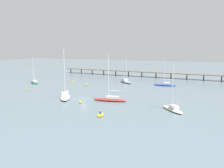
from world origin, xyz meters
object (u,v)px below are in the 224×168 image
dinghy_yellow (100,115)px  mooring_buoy_inner (27,89)px  sailboat_blue (165,84)px  mooring_buoy_near (87,85)px  sailboat_red (110,98)px  mooring_buoy_mid (81,102)px  sailboat_cream (173,108)px  mooring_buoy_outer (73,82)px  pier (169,72)px  sailboat_green (34,82)px  sailboat_white (65,96)px  sailboat_gray (126,81)px

dinghy_yellow → mooring_buoy_inner: size_ratio=5.74×
sailboat_blue → mooring_buoy_near: size_ratio=12.10×
dinghy_yellow → mooring_buoy_inner: bearing=155.8°
sailboat_red → mooring_buoy_near: bearing=133.7°
mooring_buoy_mid → mooring_buoy_inner: bearing=162.0°
sailboat_red → dinghy_yellow: size_ratio=4.12×
sailboat_cream → mooring_buoy_near: 42.48m
sailboat_blue → mooring_buoy_outer: 37.55m
pier → dinghy_yellow: (-1.67, -67.68, -2.88)m
sailboat_green → mooring_buoy_near: (22.88, 3.18, -0.19)m
sailboat_cream → mooring_buoy_outer: size_ratio=16.42×
sailboat_cream → sailboat_white: (-30.14, 0.64, 0.15)m
mooring_buoy_mid → sailboat_white: bearing=155.6°
mooring_buoy_outer → dinghy_yellow: bearing=-49.6°
sailboat_gray → sailboat_cream: (25.32, -36.05, -0.02)m
pier → mooring_buoy_outer: 45.24m
sailboat_cream → dinghy_yellow: sailboat_cream is taller
mooring_buoy_inner → dinghy_yellow: bearing=-24.2°
pier → sailboat_blue: size_ratio=8.75×
sailboat_cream → mooring_buoy_near: bearing=147.7°
mooring_buoy_outer → mooring_buoy_inner: (-4.11, -21.56, -0.06)m
sailboat_blue → sailboat_red: size_ratio=0.79×
sailboat_green → dinghy_yellow: size_ratio=3.28×
sailboat_cream → sailboat_white: size_ratio=0.78×
mooring_buoy_mid → mooring_buoy_outer: size_ratio=1.00×
sailboat_white → mooring_buoy_inner: size_ratio=25.69×
sailboat_blue → mooring_buoy_outer: sailboat_blue is taller
mooring_buoy_mid → mooring_buoy_near: mooring_buoy_near is taller
sailboat_green → sailboat_red: 44.92m
mooring_buoy_near → pier: bearing=55.0°
mooring_buoy_mid → sailboat_gray: bearing=93.4°
sailboat_gray → sailboat_green: sailboat_gray is taller
sailboat_green → mooring_buoy_inner: 16.15m
mooring_buoy_outer → mooring_buoy_inner: mooring_buoy_outer is taller
pier → sailboat_gray: bearing=-122.7°
sailboat_green → sailboat_red: bearing=-21.7°
sailboat_gray → mooring_buoy_outer: (-20.32, -8.37, -0.32)m
sailboat_cream → dinghy_yellow: 16.83m
sailboat_blue → mooring_buoy_near: sailboat_blue is taller
pier → sailboat_cream: 58.59m
sailboat_cream → mooring_buoy_mid: 23.15m
pier → sailboat_gray: 25.46m
pier → sailboat_gray: size_ratio=8.26×
sailboat_red → sailboat_white: bearing=-170.1°
sailboat_green → mooring_buoy_outer: 15.49m
sailboat_blue → mooring_buoy_outer: size_ratio=15.38×
sailboat_cream → pier: bearing=101.4°
mooring_buoy_near → mooring_buoy_mid: bearing=-63.0°
sailboat_blue → sailboat_white: size_ratio=0.73×
sailboat_red → sailboat_green: bearing=158.3°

